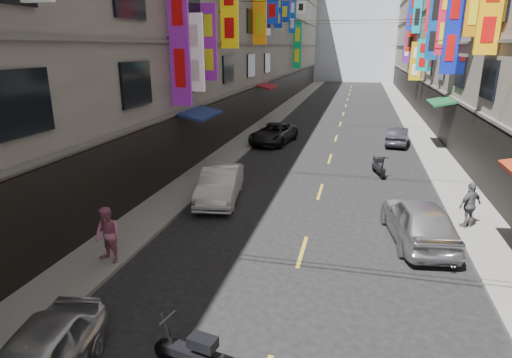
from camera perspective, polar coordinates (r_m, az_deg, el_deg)
The scene contains 14 objects.
sidewalk_left at distance 37.46m, azimuth 1.90°, elevation 7.80°, with size 2.00×90.00×0.12m, color slate.
sidewalk_right at distance 37.00m, azimuth 20.55°, elevation 6.60°, with size 2.00×90.00×0.12m, color slate.
building_row_left at distance 38.75m, azimuth -7.34°, elevation 21.97°, with size 10.14×90.00×19.00m.
haze_block at distance 86.35m, azimuth 13.35°, elevation 19.97°, with size 18.00×8.00×22.00m, color #ACB3BF.
street_awnings at distance 20.63m, azimuth 5.92°, elevation 8.26°, with size 13.99×35.20×0.41m.
lane_markings at distance 33.80m, azimuth 10.92°, elevation 6.37°, with size 0.12×80.20×0.01m.
scooter_crossing at distance 9.12m, azimuth -8.31°, elevation -21.91°, with size 1.79×0.64×1.14m.
scooter_far_right at distance 22.24m, azimuth 16.01°, elevation 1.59°, with size 0.70×1.77×1.14m.
car_left_mid at distance 17.84m, azimuth -4.81°, elevation -0.71°, with size 1.49×4.27×1.41m, color silver.
car_left_far at distance 28.65m, azimuth 2.34°, elevation 6.09°, with size 2.18×4.73×1.32m, color black.
car_right_mid at distance 15.00m, azimuth 20.85°, elevation -5.19°, with size 1.76×4.37×1.49m, color silver.
car_right_far at distance 29.53m, azimuth 18.33°, elevation 5.43°, with size 1.25×3.58×1.18m, color #28272F.
pedestrian_lfar at distance 13.20m, azimuth -19.18°, elevation -7.08°, with size 0.82×0.56×1.68m, color #CB6B8F.
pedestrian_rfar at distance 16.56m, azimuth 26.63°, elevation -3.14°, with size 0.96×0.54×1.63m, color #58585A.
Camera 1 is at (1.43, 5.80, 6.17)m, focal length 30.00 mm.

